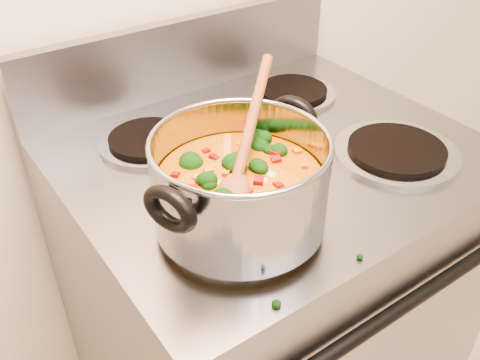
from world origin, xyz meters
The scene contains 4 objects.
electric_range centered at (-0.07, 1.16, 0.47)m, with size 0.74×0.67×1.08m.
stockpot centered at (-0.24, 1.01, 1.00)m, with size 0.32×0.25×0.15m.
wooden_spoon centered at (-0.23, 1.02, 1.04)m, with size 0.24×0.22×0.12m.
cooktop_crumbs centered at (-0.14, 1.04, 0.92)m, with size 0.32×0.25×0.01m.
Camera 1 is at (-0.59, 0.51, 1.45)m, focal length 40.00 mm.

